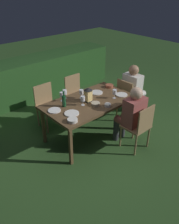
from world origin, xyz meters
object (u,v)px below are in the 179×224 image
wine_glass_a (65,93)px  plate_b (72,113)px  plate_c (54,110)px  wine_glass_e (81,92)px  chair_side_right_a (47,104)px  wine_glass_d (62,95)px  dining_table (89,104)px  bowl_olives (95,104)px  person_in_rust (131,114)px  chair_side_right_b (76,93)px  chair_side_left_b (139,125)px  chair_head_far (127,97)px  plate_d (122,95)px  green_bottle_on_table (64,101)px  person_in_cream (134,88)px  bowl_dip (108,105)px  lantern_centerpiece (88,94)px  bowl_salad (72,120)px  wine_glass_b (115,92)px  plate_a (97,92)px  wine_glass_c (83,99)px  bowl_bread (109,86)px

wine_glass_a → plate_b: 0.60m
plate_c → wine_glass_e: bearing=5.3°
chair_side_right_a → wine_glass_d: bearing=-88.4°
dining_table → wine_glass_e: bearing=99.1°
bowl_olives → person_in_rust: bearing=-51.0°
wine_glass_e → plate_c: 0.65m
chair_side_right_b → chair_side_left_b: bearing=-90.0°
chair_head_far → plate_d: (-0.45, -0.22, 0.27)m
green_bottle_on_table → chair_side_right_b: bearing=40.8°
person_in_cream → person_in_rust: (-0.90, -0.67, 0.00)m
chair_side_right_b → chair_side_right_a: (-0.75, 0.00, 0.00)m
chair_side_left_b → bowl_dip: chair_side_left_b is taller
lantern_centerpiece → bowl_salad: size_ratio=1.64×
dining_table → chair_head_far: size_ratio=1.90×
dining_table → wine_glass_b: bearing=-26.5°
plate_a → wine_glass_a: bearing=160.0°
wine_glass_b → chair_side_right_a: bearing=126.6°
chair_side_left_b → wine_glass_e: bearing=111.0°
person_in_cream → plate_a: bearing=169.7°
lantern_centerpiece → wine_glass_c: size_ratio=1.57×
chair_head_far → bowl_salad: bearing=-169.0°
wine_glass_c → bowl_dip: bearing=-47.7°
wine_glass_e → bowl_salad: wine_glass_e is taller
bowl_dip → chair_side_left_b: bearing=-62.4°
person_in_rust → plate_d: 0.53m
person_in_rust → bowl_olives: 0.64m
person_in_cream → chair_side_left_b: bearing=-136.2°
wine_glass_c → plate_a: size_ratio=0.72×
wine_glass_c → plate_c: wine_glass_c is taller
bowl_olives → wine_glass_c: bearing=138.1°
dining_table → chair_side_left_b: (0.37, -0.86, -0.21)m
wine_glass_a → plate_b: (-0.26, -0.53, -0.11)m
wine_glass_b → bowl_bread: wine_glass_b is taller
wine_glass_b → bowl_salad: size_ratio=1.05×
wine_glass_a → bowl_salad: bearing=-118.6°
person_in_cream → plate_b: size_ratio=4.74×
chair_side_left_b → green_bottle_on_table: 1.36m
plate_b → bowl_dip: (0.62, -0.21, 0.02)m
wine_glass_b → wine_glass_e: (-0.45, 0.40, 0.00)m
lantern_centerpiece → wine_glass_e: 0.18m
chair_side_right_b → green_bottle_on_table: size_ratio=3.00×
person_in_rust → green_bottle_on_table: size_ratio=3.96×
plate_a → bowl_olives: size_ratio=1.53×
dining_table → plate_d: bearing=-19.1°
chair_side_right_b → wine_glass_d: (-0.73, -0.52, 0.38)m
wine_glass_a → bowl_salad: 0.83m
plate_c → bowl_bread: 1.39m
dining_table → bowl_salad: bearing=-152.8°
green_bottle_on_table → plate_a: 0.80m
plate_d → bowl_salad: bowl_salad is taller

